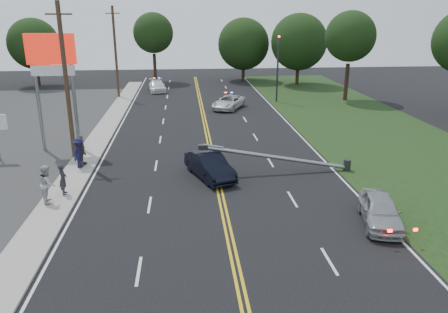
{
  "coord_description": "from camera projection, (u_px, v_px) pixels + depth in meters",
  "views": [
    {
      "loc": [
        -1.82,
        -16.53,
        9.3
      ],
      "look_at": [
        0.32,
        6.33,
        1.7
      ],
      "focal_mm": 35.0,
      "sensor_mm": 36.0,
      "label": 1
    }
  ],
  "objects": [
    {
      "name": "tree_5",
      "position": [
        34.0,
        44.0,
        56.18
      ],
      "size": [
        6.46,
        6.46,
        8.69
      ],
      "color": "black",
      "rests_on": "ground"
    },
    {
      "name": "fallen_streetlight",
      "position": [
        285.0,
        158.0,
        26.35
      ],
      "size": [
        9.36,
        0.44,
        1.91
      ],
      "color": "#2D2D30",
      "rests_on": "ground"
    },
    {
      "name": "waiting_sedan",
      "position": [
        380.0,
        210.0,
        19.96
      ],
      "size": [
        2.52,
        4.27,
        1.36
      ],
      "primitive_type": "imported",
      "rotation": [
        0.0,
        0.0,
        -0.24
      ],
      "color": "#9EA2A6",
      "rests_on": "ground"
    },
    {
      "name": "bystander_d",
      "position": [
        81.0,
        150.0,
        27.35
      ],
      "size": [
        0.6,
        1.16,
        1.89
      ],
      "primitive_type": "imported",
      "rotation": [
        0.0,
        0.0,
        1.44
      ],
      "color": "#4E463F",
      "rests_on": "sidewalk"
    },
    {
      "name": "bystander_a",
      "position": [
        63.0,
        179.0,
        22.96
      ],
      "size": [
        0.47,
        0.65,
        1.67
      ],
      "primitive_type": "imported",
      "rotation": [
        0.0,
        0.0,
        1.7
      ],
      "color": "#292830",
      "rests_on": "sidewalk"
    },
    {
      "name": "crashed_sedan",
      "position": [
        210.0,
        166.0,
        25.65
      ],
      "size": [
        3.01,
        4.67,
        1.46
      ],
      "primitive_type": "imported",
      "rotation": [
        0.0,
        0.0,
        0.36
      ],
      "color": "black",
      "rests_on": "ground"
    },
    {
      "name": "emergency_b",
      "position": [
        157.0,
        86.0,
        53.78
      ],
      "size": [
        2.47,
        4.85,
        1.35
      ],
      "primitive_type": "imported",
      "rotation": [
        0.0,
        0.0,
        0.13
      ],
      "color": "white",
      "rests_on": "ground"
    },
    {
      "name": "utility_pole_far",
      "position": [
        116.0,
        52.0,
        48.43
      ],
      "size": [
        1.6,
        0.28,
        10.0
      ],
      "color": "#382619",
      "rests_on": "ground"
    },
    {
      "name": "tree_6",
      "position": [
        153.0,
        33.0,
        59.29
      ],
      "size": [
        5.43,
        5.43,
        9.36
      ],
      "color": "black",
      "rests_on": "ground"
    },
    {
      "name": "ground",
      "position": [
        230.0,
        240.0,
        18.71
      ],
      "size": [
        120.0,
        120.0,
        0.0
      ],
      "primitive_type": "plane",
      "color": "black",
      "rests_on": "ground"
    },
    {
      "name": "centerline_yellow",
      "position": [
        214.0,
        164.0,
        28.15
      ],
      "size": [
        0.36,
        80.0,
        0.0
      ],
      "primitive_type": "cube",
      "color": "gold",
      "rests_on": "ground"
    },
    {
      "name": "pylon_sign",
      "position": [
        52.0,
        64.0,
        29.13
      ],
      "size": [
        3.2,
        0.35,
        8.0
      ],
      "color": "gray",
      "rests_on": "ground"
    },
    {
      "name": "tree_7",
      "position": [
        244.0,
        44.0,
        61.16
      ],
      "size": [
        7.17,
        7.17,
        8.66
      ],
      "color": "black",
      "rests_on": "ground"
    },
    {
      "name": "tree_9",
      "position": [
        350.0,
        37.0,
        46.55
      ],
      "size": [
        5.37,
        5.37,
        9.55
      ],
      "color": "black",
      "rests_on": "ground"
    },
    {
      "name": "bystander_b",
      "position": [
        47.0,
        184.0,
        21.95
      ],
      "size": [
        0.93,
        1.09,
        1.96
      ],
      "primitive_type": "imported",
      "rotation": [
        0.0,
        0.0,
        1.79
      ],
      "color": "#ABABB0",
      "rests_on": "sidewalk"
    },
    {
      "name": "grass_verge",
      "position": [
        414.0,
        158.0,
        29.35
      ],
      "size": [
        12.0,
        80.0,
        0.01
      ],
      "primitive_type": "cube",
      "color": "black",
      "rests_on": "ground"
    },
    {
      "name": "traffic_signal",
      "position": [
        278.0,
        63.0,
        46.47
      ],
      "size": [
        0.28,
        0.41,
        7.05
      ],
      "color": "#2D2D30",
      "rests_on": "ground"
    },
    {
      "name": "bystander_c",
      "position": [
        79.0,
        153.0,
        26.85
      ],
      "size": [
        1.07,
        1.4,
        1.92
      ],
      "primitive_type": "imported",
      "rotation": [
        0.0,
        0.0,
        1.25
      ],
      "color": "#19183D",
      "rests_on": "sidewalk"
    },
    {
      "name": "tree_8",
      "position": [
        299.0,
        42.0,
        57.33
      ],
      "size": [
        7.36,
        7.36,
        9.28
      ],
      "color": "black",
      "rests_on": "ground"
    },
    {
      "name": "emergency_a",
      "position": [
        229.0,
        102.0,
        44.07
      ],
      "size": [
        4.13,
        5.18,
        1.31
      ],
      "primitive_type": "imported",
      "rotation": [
        0.0,
        0.0,
        -0.49
      ],
      "color": "silver",
      "rests_on": "ground"
    },
    {
      "name": "sidewalk",
      "position": [
        81.0,
        167.0,
        27.4
      ],
      "size": [
        1.8,
        70.0,
        0.12
      ],
      "primitive_type": "cube",
      "color": "#9B968C",
      "rests_on": "ground"
    },
    {
      "name": "utility_pole_mid",
      "position": [
        66.0,
        82.0,
        27.64
      ],
      "size": [
        1.6,
        0.28,
        10.0
      ],
      "color": "#382619",
      "rests_on": "ground"
    }
  ]
}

